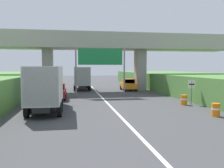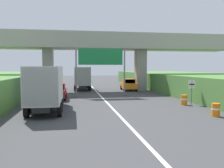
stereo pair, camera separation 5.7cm
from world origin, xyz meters
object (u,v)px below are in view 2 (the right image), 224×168
Objects in this scene: construction_barrel_2 at (184,100)px; car_red at (57,91)px; construction_barrel_1 at (216,110)px; speed_limit_sign at (192,88)px; truck_white at (82,77)px; car_orange at (128,85)px; truck_blue at (47,86)px; overhead_highway_sign at (101,60)px.

car_red is at bearing 154.31° from construction_barrel_2.
construction_barrel_1 is (11.37, -10.59, -0.40)m from car_red.
speed_limit_sign is at bearing 80.02° from construction_barrel_1.
speed_limit_sign is 0.54× the size of car_red.
truck_white reaches higher than construction_barrel_1.
truck_white reaches higher than car_orange.
truck_white is 17.82m from truck_blue.
truck_white is 11.27m from car_red.
speed_limit_sign reaches higher than car_red.
car_orange is 4.56× the size of construction_barrel_1.
speed_limit_sign is at bearing 5.33° from truck_blue.
car_red is (-4.86, -2.16, -3.38)m from overhead_highway_sign.
car_orange is (10.04, 15.21, -1.08)m from truck_blue.
overhead_highway_sign reaches higher than construction_barrel_2.
car_red is at bearing 155.79° from speed_limit_sign.
overhead_highway_sign is 0.81× the size of truck_white.
construction_barrel_1 is 1.00× the size of construction_barrel_2.
car_red is at bearing 137.04° from construction_barrel_1.
car_red reaches higher than construction_barrel_2.
car_orange reaches higher than construction_barrel_2.
overhead_highway_sign reaches higher than car_red.
truck_blue is at bearing -100.65° from truck_white.
truck_blue is (-3.29, -17.51, 0.00)m from truck_white.
truck_white is at bearing 74.70° from car_red.
overhead_highway_sign is at bearing 130.84° from construction_barrel_2.
speed_limit_sign is 13.46m from car_red.
speed_limit_sign is at bearing -79.70° from car_orange.
truck_white is 1.78× the size of car_red.
construction_barrel_2 is at bearing -177.46° from speed_limit_sign.
speed_limit_sign is at bearing -60.34° from truck_white.
car_orange is 12.92m from car_red.
overhead_highway_sign is 6.53× the size of construction_barrel_1.
construction_barrel_1 is (8.41, -21.41, -1.47)m from truck_white.
truck_blue is 1.78× the size of car_red.
speed_limit_sign is 18.81m from truck_white.
overhead_highway_sign is 1.43× the size of car_orange.
speed_limit_sign is 5.25m from construction_barrel_1.
car_orange is at bearing 97.36° from construction_barrel_2.
overhead_highway_sign is at bearing -77.60° from truck_white.
truck_blue is (-5.20, -8.85, -2.30)m from overhead_highway_sign.
overhead_highway_sign is 10.52m from truck_blue.
overhead_highway_sign is 2.64× the size of speed_limit_sign.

